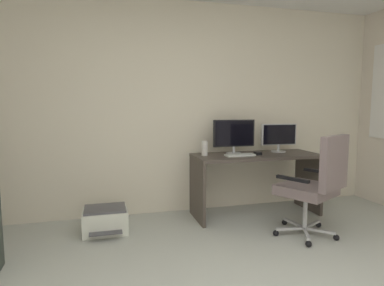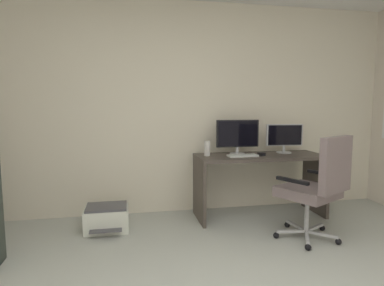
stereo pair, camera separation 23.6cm
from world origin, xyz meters
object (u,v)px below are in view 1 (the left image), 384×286
Objects in this scene: printer at (105,220)px; office_chair at (316,182)px; desk at (256,170)px; desktop_speaker at (205,148)px; monitor_main at (234,135)px; keyboard at (240,155)px; monitor_secondary at (279,136)px; computer_mouse at (258,153)px.

office_chair is at bearing -19.12° from printer.
desk is 0.84m from office_chair.
monitor_main is at bearing 7.16° from desktop_speaker.
desktop_speaker is (-0.38, -0.05, -0.15)m from monitor_main.
monitor_secondary is at bearing 13.53° from keyboard.
printer is (-2.09, -0.21, -0.80)m from monitor_secondary.
computer_mouse is (0.24, -0.15, -0.21)m from monitor_main.
keyboard is at bearing -163.62° from monitor_secondary.
keyboard is 0.24m from computer_mouse.
monitor_main is (-0.25, 0.10, 0.42)m from desk.
keyboard is 2.00× the size of desktop_speaker.
keyboard is 0.89m from office_chair.
desktop_speaker is at bearing -177.20° from monitor_secondary.
computer_mouse is 1.85m from printer.
office_chair reaches higher than desktop_speaker.
desk is 1.44× the size of office_chair.
monitor_main reaches higher than keyboard.
desk is 4.38× the size of keyboard.
computer_mouse is at bearing -9.10° from desktop_speaker.
monitor_main is 5.08× the size of computer_mouse.
monitor_main is at bearing 147.42° from computer_mouse.
monitor_main is 0.28m from keyboard.
office_chair is 2.30× the size of printer.
computer_mouse is (0.24, 0.03, 0.01)m from keyboard.
desk is at bearing -164.42° from monitor_secondary.
desktop_speaker is at bearing 158.97° from keyboard.
monitor_main is 1.13× the size of monitor_secondary.
office_chair is (-0.10, -0.90, -0.37)m from monitor_secondary.
computer_mouse is at bearing 1.96° from printer.
printer is (-1.75, -0.11, -0.41)m from desk.
computer_mouse reaches higher than desk.
desktop_speaker reaches higher than keyboard.
desk is 0.21m from computer_mouse.
office_chair is at bearing -72.52° from computer_mouse.
keyboard is 1.63m from printer.
monitor_main is 1.10m from office_chair.
desk reaches higher than printer.
desk is 0.50m from monitor_main.
desk is 3.31× the size of printer.
desk is at bearing 14.66° from keyboard.
computer_mouse is at bearing 3.56° from keyboard.
monitor_secondary is 2.25m from printer.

